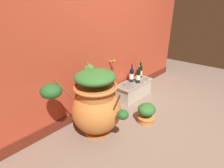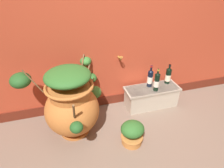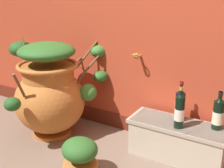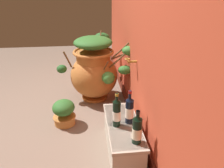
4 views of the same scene
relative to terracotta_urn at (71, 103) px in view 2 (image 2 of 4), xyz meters
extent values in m
plane|color=#7A6656|center=(0.65, -0.70, -0.43)|extent=(7.00, 7.00, 0.00)
cube|color=#B74228|center=(0.65, 0.50, 0.87)|extent=(4.40, 0.20, 2.60)
cube|color=maroon|center=(0.65, 0.40, -0.35)|extent=(4.40, 0.02, 0.14)
cylinder|color=#B28433|center=(0.69, 0.35, 0.32)|extent=(0.02, 0.10, 0.02)
torus|color=#B28433|center=(0.69, 0.30, 0.35)|extent=(0.06, 0.06, 0.01)
cylinder|color=#C17033|center=(0.00, -0.02, -0.41)|extent=(0.35, 0.35, 0.03)
ellipsoid|color=#C17033|center=(0.00, -0.02, -0.10)|extent=(0.63, 0.63, 0.59)
cylinder|color=#C17033|center=(0.00, -0.02, 0.17)|extent=(0.45, 0.45, 0.13)
torus|color=#C17033|center=(0.00, -0.02, 0.24)|extent=(0.53, 0.53, 0.04)
cylinder|color=brown|center=(0.01, -0.35, 0.15)|extent=(0.02, 0.11, 0.22)
ellipsoid|color=#235623|center=(0.01, -0.44, 0.02)|extent=(0.13, 0.13, 0.11)
cylinder|color=brown|center=(0.27, 0.12, 0.13)|extent=(0.09, 0.06, 0.14)
ellipsoid|color=#428438|center=(0.31, 0.15, -0.01)|extent=(0.15, 0.16, 0.15)
cylinder|color=brown|center=(0.24, 0.26, 0.18)|extent=(0.14, 0.19, 0.23)
ellipsoid|color=#2D6628|center=(0.31, 0.35, 0.09)|extent=(0.13, 0.17, 0.11)
cylinder|color=brown|center=(0.19, 0.31, 0.29)|extent=(0.12, 0.21, 0.24)
ellipsoid|color=#387A33|center=(0.26, 0.41, 0.31)|extent=(0.15, 0.19, 0.12)
cylinder|color=brown|center=(0.04, 0.36, 0.20)|extent=(0.04, 0.29, 0.14)
ellipsoid|color=#235623|center=(0.05, 0.48, 0.12)|extent=(0.18, 0.16, 0.12)
cylinder|color=brown|center=(-0.36, 0.10, 0.29)|extent=(0.18, 0.07, 0.28)
ellipsoid|color=#235623|center=(-0.49, 0.13, 0.30)|extent=(0.22, 0.24, 0.15)
ellipsoid|color=#2D6628|center=(0.00, -0.02, 0.36)|extent=(0.50, 0.50, 0.15)
cube|color=beige|center=(1.14, 0.20, -0.27)|extent=(0.73, 0.28, 0.30)
cube|color=#AEA592|center=(1.14, 0.20, -0.14)|extent=(0.78, 0.30, 0.03)
cylinder|color=black|center=(1.12, 0.26, -0.01)|extent=(0.07, 0.07, 0.23)
cone|color=black|center=(1.12, 0.26, 0.12)|extent=(0.07, 0.07, 0.04)
cylinder|color=black|center=(1.12, 0.26, 0.15)|extent=(0.03, 0.03, 0.09)
cylinder|color=maroon|center=(1.12, 0.26, 0.19)|extent=(0.03, 0.03, 0.02)
cylinder|color=white|center=(1.12, 0.26, -0.02)|extent=(0.08, 0.08, 0.10)
cylinder|color=black|center=(1.16, 0.14, 0.00)|extent=(0.07, 0.07, 0.25)
cone|color=black|center=(1.16, 0.14, 0.13)|extent=(0.07, 0.07, 0.04)
cylinder|color=black|center=(1.16, 0.14, 0.16)|extent=(0.02, 0.02, 0.08)
cylinder|color=#B7932D|center=(1.16, 0.14, 0.19)|extent=(0.03, 0.03, 0.02)
cylinder|color=white|center=(1.16, 0.14, -0.02)|extent=(0.07, 0.07, 0.09)
cylinder|color=black|center=(1.41, 0.26, -0.01)|extent=(0.08, 0.08, 0.22)
cone|color=black|center=(1.41, 0.26, 0.11)|extent=(0.08, 0.08, 0.04)
cylinder|color=black|center=(1.41, 0.26, 0.13)|extent=(0.03, 0.03, 0.07)
cylinder|color=black|center=(1.41, 0.26, 0.16)|extent=(0.03, 0.03, 0.02)
cylinder|color=beige|center=(1.41, 0.26, -0.03)|extent=(0.08, 0.08, 0.10)
cylinder|color=#CC7F3D|center=(0.62, -0.39, -0.37)|extent=(0.23, 0.23, 0.10)
torus|color=#BB7538|center=(0.62, -0.39, -0.33)|extent=(0.26, 0.26, 0.02)
ellipsoid|color=#2D6628|center=(0.62, -0.39, -0.21)|extent=(0.27, 0.25, 0.16)
camera|label=1|loc=(-1.22, -1.40, 1.07)|focal=27.01mm
camera|label=2|loc=(-0.03, -1.80, 1.32)|focal=30.35mm
camera|label=3|loc=(1.76, -1.82, 0.90)|focal=46.80mm
camera|label=4|loc=(2.88, -0.11, 1.08)|focal=36.67mm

